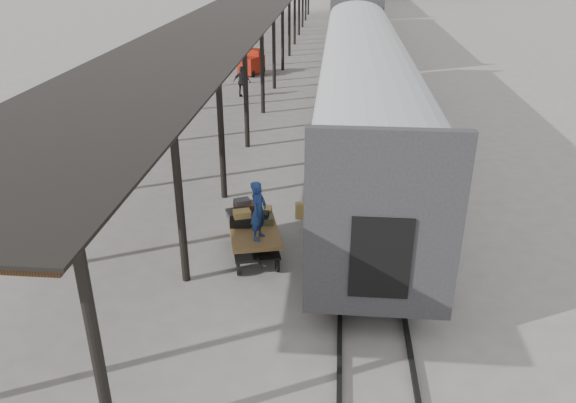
% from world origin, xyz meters
% --- Properties ---
extents(ground, '(160.00, 160.00, 0.00)m').
position_xyz_m(ground, '(0.00, 0.00, 0.00)').
color(ground, slate).
rests_on(ground, ground).
extents(train, '(3.45, 76.01, 4.01)m').
position_xyz_m(train, '(3.19, 33.79, 2.69)').
color(train, silver).
rests_on(train, ground).
extents(canopy, '(4.90, 64.30, 4.15)m').
position_xyz_m(canopy, '(-3.40, 24.00, 4.00)').
color(canopy, '#422B19').
rests_on(canopy, ground).
extents(rails, '(1.54, 150.00, 0.12)m').
position_xyz_m(rails, '(3.20, 34.00, 0.06)').
color(rails, black).
rests_on(rails, ground).
extents(baggage_cart, '(1.81, 2.64, 0.86)m').
position_xyz_m(baggage_cart, '(0.15, -0.60, 0.65)').
color(baggage_cart, olive).
rests_on(baggage_cart, ground).
extents(suitcase_stack, '(1.36, 1.15, 0.57)m').
position_xyz_m(suitcase_stack, '(-0.03, -0.27, 1.05)').
color(suitcase_stack, '#3D3D40').
rests_on(suitcase_stack, baggage_cart).
extents(luggage_tug, '(1.62, 1.98, 1.51)m').
position_xyz_m(luggage_tug, '(-3.16, 21.53, 0.69)').
color(luggage_tug, '#9A1F0E').
rests_on(luggage_tug, ground).
extents(porter, '(0.51, 0.64, 1.55)m').
position_xyz_m(porter, '(0.40, -1.25, 1.64)').
color(porter, navy).
rests_on(porter, baggage_cart).
extents(pedestrian, '(1.00, 0.54, 1.63)m').
position_xyz_m(pedestrian, '(-2.86, 15.97, 0.82)').
color(pedestrian, black).
rests_on(pedestrian, ground).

